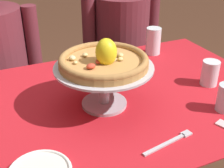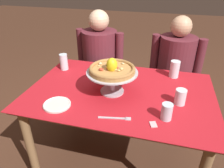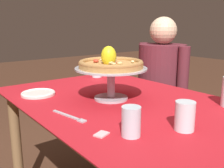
% 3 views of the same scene
% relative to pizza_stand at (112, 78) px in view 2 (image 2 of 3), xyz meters
% --- Properties ---
extents(ground_plane, '(14.00, 14.00, 0.00)m').
position_rel_pizza_stand_xyz_m(ground_plane, '(0.05, 0.03, -0.85)').
color(ground_plane, '#4C2D1E').
extents(dining_table, '(1.31, 0.87, 0.74)m').
position_rel_pizza_stand_xyz_m(dining_table, '(0.05, 0.03, -0.22)').
color(dining_table, olive).
rests_on(dining_table, ground).
extents(pizza_stand, '(0.35, 0.35, 0.16)m').
position_rel_pizza_stand_xyz_m(pizza_stand, '(0.00, 0.00, 0.00)').
color(pizza_stand, '#B7B7C1').
rests_on(pizza_stand, dining_table).
extents(pizza, '(0.31, 0.31, 0.10)m').
position_rel_pizza_stand_xyz_m(pizza, '(0.00, -0.00, 0.07)').
color(pizza, '#BC8447').
rests_on(pizza, pizza_stand).
extents(water_glass_side_right, '(0.07, 0.07, 0.10)m').
position_rel_pizza_stand_xyz_m(water_glass_side_right, '(0.46, -0.03, -0.07)').
color(water_glass_side_right, white).
rests_on(water_glass_side_right, dining_table).
extents(water_glass_back_left, '(0.07, 0.07, 0.14)m').
position_rel_pizza_stand_xyz_m(water_glass_back_left, '(-0.49, 0.26, -0.05)').
color(water_glass_back_left, silver).
rests_on(water_glass_back_left, dining_table).
extents(water_glass_back_right, '(0.07, 0.07, 0.13)m').
position_rel_pizza_stand_xyz_m(water_glass_back_right, '(0.42, 0.35, -0.05)').
color(water_glass_back_right, white).
rests_on(water_glass_back_right, dining_table).
extents(water_glass_front_right, '(0.06, 0.06, 0.10)m').
position_rel_pizza_stand_xyz_m(water_glass_front_right, '(0.38, -0.21, -0.07)').
color(water_glass_front_right, silver).
rests_on(water_glass_front_right, dining_table).
extents(side_plate, '(0.17, 0.17, 0.02)m').
position_rel_pizza_stand_xyz_m(side_plate, '(-0.30, -0.25, -0.10)').
color(side_plate, silver).
rests_on(side_plate, dining_table).
extents(dinner_fork, '(0.19, 0.05, 0.01)m').
position_rel_pizza_stand_xyz_m(dinner_fork, '(0.10, -0.28, -0.11)').
color(dinner_fork, '#B7B7C1').
rests_on(dinner_fork, dining_table).
extents(sugar_packet, '(0.05, 0.06, 0.00)m').
position_rel_pizza_stand_xyz_m(sugar_packet, '(0.32, -0.28, -0.11)').
color(sugar_packet, beige).
rests_on(sugar_packet, dining_table).
extents(diner_left, '(0.51, 0.39, 1.15)m').
position_rel_pizza_stand_xyz_m(diner_left, '(-0.34, 0.75, -0.28)').
color(diner_left, '#1E3833').
rests_on(diner_left, ground).
extents(diner_right, '(0.50, 0.37, 1.14)m').
position_rel_pizza_stand_xyz_m(diner_right, '(0.44, 0.77, -0.30)').
color(diner_right, navy).
rests_on(diner_right, ground).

